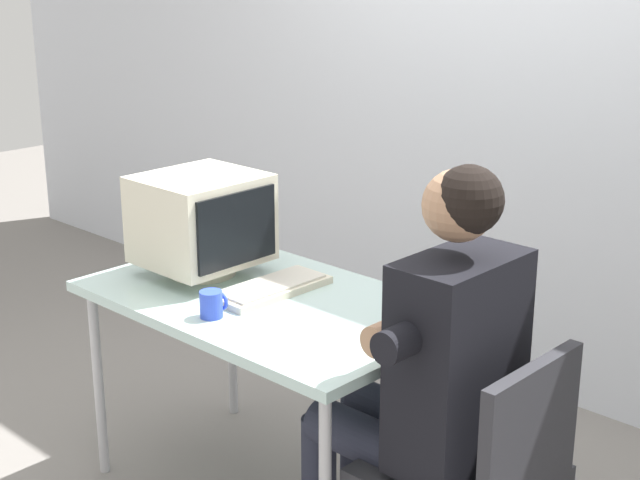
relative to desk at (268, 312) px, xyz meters
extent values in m
cube|color=silver|center=(0.30, 1.40, 0.81)|extent=(8.00, 0.10, 3.00)
cylinder|color=#B7B7BC|center=(-0.56, -0.32, -0.34)|extent=(0.04, 0.04, 0.72)
cylinder|color=#B7B7BC|center=(-0.56, 0.32, -0.34)|extent=(0.04, 0.04, 0.72)
cylinder|color=#B7B7BC|center=(0.56, 0.32, -0.34)|extent=(0.04, 0.04, 0.72)
cube|color=silver|center=(0.00, 0.00, 0.04)|extent=(1.24, 0.76, 0.03)
cylinder|color=beige|center=(-0.33, 0.00, 0.07)|extent=(0.23, 0.23, 0.02)
cylinder|color=beige|center=(-0.33, 0.00, 0.09)|extent=(0.06, 0.06, 0.03)
cube|color=beige|center=(-0.33, 0.00, 0.26)|extent=(0.37, 0.40, 0.31)
cube|color=black|center=(-0.15, 0.00, 0.26)|extent=(0.01, 0.34, 0.25)
cube|color=beige|center=(-0.02, 0.04, 0.07)|extent=(0.18, 0.42, 0.02)
cube|color=beige|center=(-0.02, 0.04, 0.08)|extent=(0.15, 0.38, 0.01)
cube|color=#2D2D33|center=(0.81, -0.04, -0.27)|extent=(0.47, 0.47, 0.06)
cube|color=#2D2D33|center=(1.03, -0.04, -0.04)|extent=(0.04, 0.43, 0.39)
cube|color=black|center=(0.79, -0.04, 0.09)|extent=(0.22, 0.39, 0.60)
sphere|color=#A57A5B|center=(0.77, -0.04, 0.52)|extent=(0.20, 0.20, 0.20)
sphere|color=black|center=(0.80, -0.04, 0.54)|extent=(0.19, 0.19, 0.19)
cylinder|color=#262838|center=(0.57, -0.13, -0.22)|extent=(0.44, 0.14, 0.14)
cylinder|color=#262838|center=(0.57, 0.05, -0.22)|extent=(0.44, 0.14, 0.14)
cylinder|color=#262838|center=(0.35, 0.05, -0.45)|extent=(0.11, 0.11, 0.48)
cylinder|color=black|center=(0.77, -0.26, 0.21)|extent=(0.09, 0.14, 0.09)
cylinder|color=black|center=(0.77, 0.19, 0.21)|extent=(0.09, 0.14, 0.09)
cylinder|color=#A57A5B|center=(0.65, -0.04, 0.16)|extent=(0.09, 0.39, 0.09)
cylinder|color=blue|center=(0.00, -0.24, 0.10)|extent=(0.07, 0.07, 0.09)
torus|color=blue|center=(0.00, -0.20, 0.10)|extent=(0.06, 0.01, 0.06)
camera|label=1|loc=(2.14, -2.00, 1.18)|focal=52.93mm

